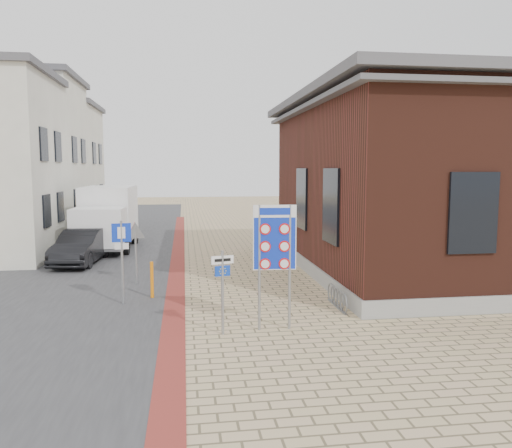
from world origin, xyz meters
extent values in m
plane|color=tan|center=(0.00, 0.00, 0.00)|extent=(120.00, 120.00, 0.00)
cube|color=#38383A|center=(-5.50, 15.00, 0.01)|extent=(7.00, 60.00, 0.02)
cube|color=maroon|center=(-2.00, 10.00, 0.01)|extent=(0.60, 40.00, 0.02)
cube|color=gray|center=(9.00, 7.00, 0.25)|extent=(12.15, 12.15, 0.50)
cube|color=#482017|center=(9.00, 7.00, 3.50)|extent=(12.00, 12.00, 6.00)
cube|color=#515056|center=(9.00, 7.00, 6.65)|extent=(13.00, 13.00, 0.30)
cube|color=#515056|center=(9.00, 7.00, 6.25)|extent=(12.70, 12.70, 0.15)
cube|color=black|center=(2.98, 4.00, 2.80)|extent=(0.12, 1.60, 2.40)
cube|color=black|center=(2.98, 8.00, 2.80)|extent=(0.12, 1.60, 2.40)
cube|color=black|center=(6.00, 0.98, 2.80)|extent=(1.40, 0.12, 2.20)
cube|color=black|center=(-7.48, 10.80, 2.20)|extent=(0.10, 1.10, 1.40)
cube|color=black|center=(-7.48, 13.20, 2.20)|extent=(0.10, 1.10, 1.40)
cube|color=black|center=(-7.48, 10.80, 5.00)|extent=(0.10, 1.10, 1.40)
cube|color=black|center=(-7.48, 13.20, 5.00)|extent=(0.10, 1.10, 1.40)
cube|color=beige|center=(-11.00, 18.00, 4.40)|extent=(7.00, 6.00, 8.80)
cube|color=#515056|center=(-11.00, 18.00, 8.95)|extent=(7.40, 6.40, 0.30)
cube|color=black|center=(-7.48, 16.80, 2.20)|extent=(0.10, 1.10, 1.40)
cube|color=black|center=(-7.48, 19.20, 2.20)|extent=(0.10, 1.10, 1.40)
cube|color=black|center=(-7.48, 16.80, 5.00)|extent=(0.10, 1.10, 1.40)
cube|color=black|center=(-7.48, 19.20, 5.00)|extent=(0.10, 1.10, 1.40)
cube|color=beige|center=(-11.00, 24.00, 4.00)|extent=(7.00, 6.00, 8.00)
cube|color=#515056|center=(-11.00, 24.00, 8.15)|extent=(7.40, 6.40, 0.30)
cube|color=black|center=(-7.48, 22.80, 2.20)|extent=(0.10, 1.10, 1.40)
cube|color=black|center=(-7.48, 25.20, 2.20)|extent=(0.10, 1.10, 1.40)
cube|color=black|center=(-7.48, 22.80, 5.00)|extent=(0.10, 1.10, 1.40)
cube|color=black|center=(-7.48, 25.20, 5.00)|extent=(0.10, 1.10, 1.40)
torus|color=slate|center=(2.65, 1.60, 0.28)|extent=(0.04, 0.60, 0.60)
torus|color=slate|center=(2.65, 1.90, 0.28)|extent=(0.04, 0.60, 0.60)
torus|color=slate|center=(2.65, 2.20, 0.28)|extent=(0.04, 0.60, 0.60)
torus|color=slate|center=(2.65, 2.50, 0.28)|extent=(0.04, 0.60, 0.60)
torus|color=slate|center=(2.65, 2.80, 0.28)|extent=(0.04, 0.60, 0.60)
cube|color=slate|center=(2.65, 2.20, 0.02)|extent=(0.08, 1.60, 0.04)
imported|color=black|center=(-6.01, 10.23, 0.71)|extent=(1.94, 4.46, 1.43)
cube|color=slate|center=(-5.48, 13.85, 0.49)|extent=(2.41, 5.90, 0.27)
cube|color=white|center=(-5.53, 11.79, 1.35)|extent=(2.32, 1.89, 1.73)
cube|color=black|center=(-5.55, 10.98, 1.68)|extent=(2.06, 0.13, 0.87)
cube|color=white|center=(-5.46, 14.82, 1.89)|extent=(2.47, 3.95, 2.38)
cylinder|color=black|center=(-6.66, 12.14, 0.43)|extent=(0.29, 0.87, 0.87)
cylinder|color=black|center=(-4.38, 12.09, 0.43)|extent=(0.29, 0.87, 0.87)
cylinder|color=black|center=(-6.58, 15.61, 0.43)|extent=(0.29, 0.87, 0.87)
cylinder|color=black|center=(-4.30, 15.55, 0.43)|extent=(0.29, 0.87, 0.87)
cylinder|color=gray|center=(0.12, 0.52, 1.56)|extent=(0.07, 0.07, 3.12)
cylinder|color=gray|center=(0.88, 0.48, 1.56)|extent=(0.07, 0.07, 3.12)
cube|color=white|center=(0.50, 0.50, 2.31)|extent=(1.06, 0.11, 1.60)
cube|color=#0F2DBB|center=(0.50, 0.50, 2.31)|extent=(1.02, 0.11, 1.56)
cube|color=white|center=(0.50, 0.50, 2.96)|extent=(1.02, 0.11, 0.30)
cylinder|color=gray|center=(-0.80, 0.30, 1.02)|extent=(0.07, 0.07, 2.05)
cube|color=white|center=(-0.80, 0.30, 1.83)|extent=(0.54, 0.18, 0.20)
cube|color=#0F38B7|center=(-0.80, 0.30, 1.56)|extent=(0.37, 0.13, 0.25)
cylinder|color=gray|center=(-3.50, 3.38, 1.24)|extent=(0.07, 0.07, 2.49)
cube|color=#0F32BF|center=(-3.50, 3.38, 2.14)|extent=(0.55, 0.12, 0.55)
cube|color=white|center=(-3.50, 3.38, 1.74)|extent=(0.40, 0.10, 0.18)
cylinder|color=gray|center=(-3.35, 6.00, 1.03)|extent=(0.07, 0.07, 2.06)
cylinder|color=orange|center=(-2.70, 4.00, 0.57)|extent=(0.13, 0.13, 1.14)
camera|label=1|loc=(-1.68, -11.38, 3.99)|focal=35.00mm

